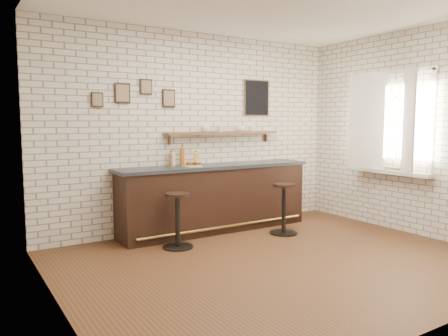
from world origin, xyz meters
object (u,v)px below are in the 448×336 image
at_px(shelf_cup_d, 253,129).
at_px(book_upper, 391,168).
at_px(bar_stool_left, 178,219).
at_px(shelf_cup_a, 206,129).
at_px(shelf_cup_c, 241,129).
at_px(ciabatta_sandwich, 194,163).
at_px(condiment_bottle_yellow, 196,159).
at_px(sandwich_plate, 193,166).
at_px(book_lower, 392,169).
at_px(bar_counter, 215,198).
at_px(bitters_bottle_amber, 182,157).
at_px(shelf_cup_b, 220,129).
at_px(bar_stool_right, 284,207).
at_px(bitters_bottle_white, 173,159).
at_px(bitters_bottle_brown, 171,160).

height_order(shelf_cup_d, book_upper, shelf_cup_d).
relative_size(bar_stool_left, shelf_cup_a, 5.74).
distance_m(shelf_cup_c, shelf_cup_d, 0.23).
bearing_deg(ciabatta_sandwich, condiment_bottle_yellow, 55.59).
height_order(sandwich_plate, ciabatta_sandwich, ciabatta_sandwich).
relative_size(shelf_cup_c, book_lower, 0.53).
xyz_separation_m(bar_counter, shelf_cup_a, (-0.05, 0.20, 1.04)).
distance_m(bitters_bottle_amber, shelf_cup_b, 0.79).
height_order(bitters_bottle_amber, bar_stool_right, bitters_bottle_amber).
distance_m(shelf_cup_a, book_upper, 2.87).
distance_m(bitters_bottle_white, bar_stool_right, 1.79).
xyz_separation_m(bitters_bottle_brown, condiment_bottle_yellow, (0.41, 0.00, -0.00)).
xyz_separation_m(bar_counter, bitters_bottle_amber, (-0.46, 0.19, 0.63)).
xyz_separation_m(bar_stool_left, shelf_cup_b, (1.12, 0.74, 1.16)).
bearing_deg(bar_stool_left, book_upper, -15.41).
bearing_deg(shelf_cup_c, bar_stool_right, -151.31).
relative_size(bitters_bottle_amber, book_lower, 1.33).
distance_m(bar_counter, ciabatta_sandwich, 0.68).
bearing_deg(bar_stool_left, ciabatta_sandwich, 44.16).
distance_m(shelf_cup_d, book_upper, 2.22).
relative_size(sandwich_plate, book_upper, 1.12).
bearing_deg(shelf_cup_d, bitters_bottle_amber, -169.22).
relative_size(condiment_bottle_yellow, book_upper, 0.84).
distance_m(ciabatta_sandwich, shelf_cup_d, 1.35).
bearing_deg(bar_stool_right, shelf_cup_b, 120.34).
height_order(bar_stool_right, shelf_cup_c, shelf_cup_c).
height_order(ciabatta_sandwich, condiment_bottle_yellow, condiment_bottle_yellow).
height_order(ciabatta_sandwich, bitters_bottle_brown, bitters_bottle_brown).
relative_size(bar_counter, bitters_bottle_brown, 13.77).
bearing_deg(bitters_bottle_white, shelf_cup_c, 0.61).
height_order(sandwich_plate, bitters_bottle_amber, bitters_bottle_amber).
height_order(shelf_cup_b, book_lower, shelf_cup_b).
height_order(ciabatta_sandwich, shelf_cup_b, shelf_cup_b).
height_order(bitters_bottle_white, shelf_cup_a, shelf_cup_a).
distance_m(shelf_cup_d, book_lower, 2.25).
distance_m(bitters_bottle_brown, shelf_cup_d, 1.55).
distance_m(sandwich_plate, condiment_bottle_yellow, 0.30).
distance_m(shelf_cup_a, shelf_cup_b, 0.26).
distance_m(bar_counter, bitters_bottle_white, 0.89).
xyz_separation_m(bitters_bottle_brown, bar_stool_right, (1.40, -0.91, -0.70)).
xyz_separation_m(bar_stool_right, shelf_cup_d, (0.09, 0.92, 1.15)).
height_order(sandwich_plate, shelf_cup_d, shelf_cup_d).
distance_m(bitters_bottle_amber, shelf_cup_c, 1.15).
distance_m(bar_stool_left, shelf_cup_c, 2.05).
height_order(sandwich_plate, bitters_bottle_brown, bitters_bottle_brown).
xyz_separation_m(bar_stool_right, book_lower, (1.50, -0.72, 0.54)).
height_order(shelf_cup_b, shelf_cup_c, shelf_cup_b).
xyz_separation_m(bitters_bottle_amber, book_upper, (2.71, -1.60, -0.17)).
bearing_deg(condiment_bottle_yellow, bar_counter, -38.75).
xyz_separation_m(bitters_bottle_amber, shelf_cup_c, (1.07, 0.01, 0.41)).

